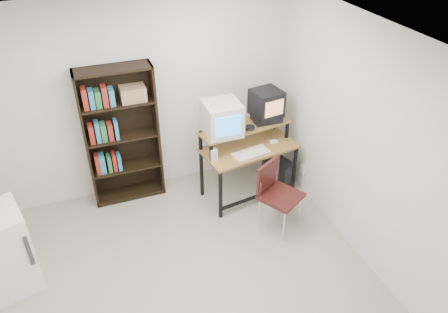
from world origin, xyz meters
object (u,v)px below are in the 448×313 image
object	(u,v)px
computer_desk	(248,149)
school_chair	(276,189)
pc_tower	(278,172)
crt_tv	(266,103)
mini_fridge	(1,252)
crt_monitor	(222,118)
bookshelf	(121,134)

from	to	relation	value
computer_desk	school_chair	xyz separation A→B (m)	(0.06, -0.71, -0.15)
computer_desk	school_chair	distance (m)	0.73
computer_desk	pc_tower	distance (m)	0.67
pc_tower	school_chair	bearing A→B (deg)	-136.66
computer_desk	crt_tv	size ratio (longest dim) A/B	3.14
crt_tv	school_chair	bearing A→B (deg)	-114.67
computer_desk	mini_fridge	size ratio (longest dim) A/B	1.36
school_chair	computer_desk	bearing A→B (deg)	64.40
crt_monitor	pc_tower	bearing A→B (deg)	-3.55
pc_tower	crt_monitor	bearing A→B (deg)	159.24
school_chair	bookshelf	world-z (taller)	bookshelf
computer_desk	pc_tower	size ratio (longest dim) A/B	2.84
crt_tv	school_chair	world-z (taller)	crt_tv
bookshelf	crt_tv	bearing A→B (deg)	-11.26
crt_tv	computer_desk	bearing A→B (deg)	-159.83
crt_monitor	school_chair	xyz separation A→B (m)	(0.39, -0.77, -0.63)
bookshelf	mini_fridge	world-z (taller)	bookshelf
mini_fridge	school_chair	bearing A→B (deg)	-16.93
crt_monitor	school_chair	distance (m)	1.07
pc_tower	bookshelf	distance (m)	2.18
pc_tower	school_chair	xyz separation A→B (m)	(-0.41, -0.72, 0.33)
crt_monitor	mini_fridge	xyz separation A→B (m)	(-2.63, -0.65, -0.70)
crt_monitor	pc_tower	size ratio (longest dim) A/B	0.99
crt_monitor	bookshelf	size ratio (longest dim) A/B	0.24
pc_tower	mini_fridge	world-z (taller)	mini_fridge
school_chair	mini_fridge	distance (m)	3.03
crt_tv	pc_tower	bearing A→B (deg)	-55.01
pc_tower	school_chair	world-z (taller)	school_chair
school_chair	mini_fridge	size ratio (longest dim) A/B	0.93
computer_desk	mini_fridge	distance (m)	3.03
crt_tv	bookshelf	distance (m)	1.88
bookshelf	mini_fridge	bearing A→B (deg)	-142.16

